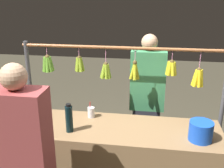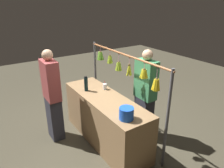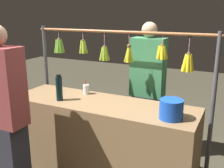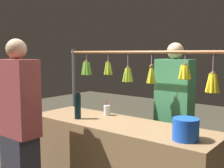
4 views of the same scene
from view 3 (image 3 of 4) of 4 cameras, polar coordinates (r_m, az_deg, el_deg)
The scene contains 7 objects.
market_counter at distance 2.91m, azimuth -2.20°, elevation -11.94°, with size 1.95×0.60×0.86m, color olive.
display_rack at distance 3.01m, azimuth 1.27°, elevation 3.67°, with size 2.12×0.14×1.58m.
water_bottle at distance 2.82m, azimuth -11.17°, elevation -0.88°, with size 0.07×0.07×0.27m.
blue_bucket at distance 2.36m, azimuth 12.48°, elevation -5.27°, with size 0.20×0.20×0.17m, color blue.
drink_cup at distance 3.01m, azimuth -5.51°, elevation -1.13°, with size 0.07×0.07×0.16m.
vendor_person at distance 3.24m, azimuth 7.50°, elevation -1.86°, with size 0.39×0.21×1.64m.
customer_person at distance 2.58m, azimuth -21.72°, elevation -7.24°, with size 0.39×0.21×1.66m.
Camera 3 is at (-1.24, 2.27, 1.76)m, focal length 43.00 mm.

